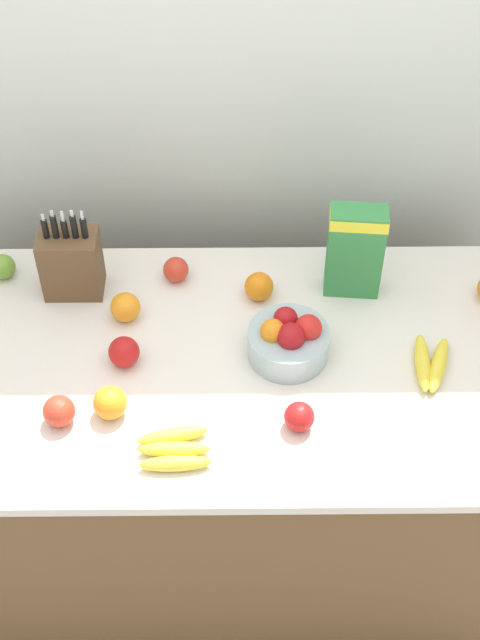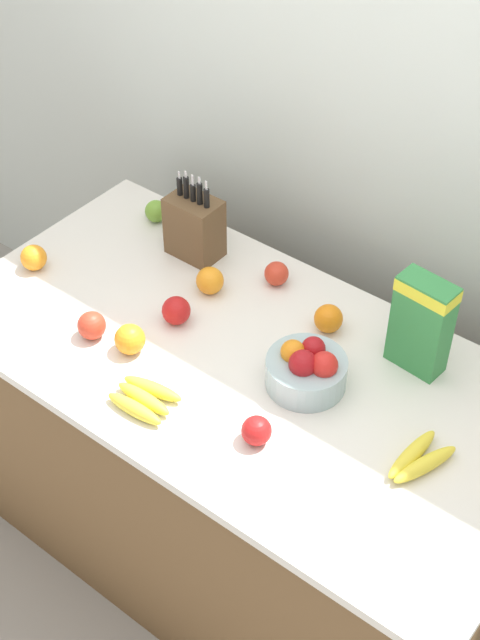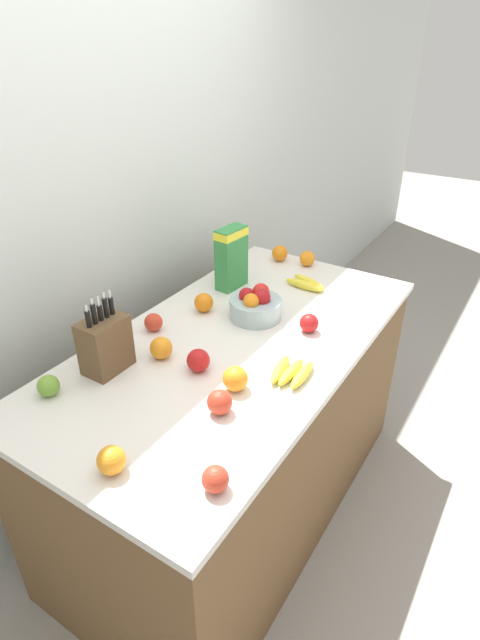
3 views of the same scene
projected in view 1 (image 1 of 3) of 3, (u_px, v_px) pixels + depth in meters
The scene contains 16 objects.
ground_plane at pixel (223, 535), 3.06m from camera, with size 14.00×14.00×0.00m, color gray.
wall_back at pixel (218, 101), 2.56m from camera, with size 9.00×0.06×2.60m.
counter at pixel (221, 459), 2.72m from camera, with size 1.75×0.90×0.92m.
knife_block at pixel (71, 263), 2.50m from camera, with size 0.16×0.11×0.29m.
cereal_box at pixel (355, 248), 2.46m from camera, with size 0.16×0.09×0.29m.
fruit_bowl at pixel (289, 340), 2.36m from camera, with size 0.22×0.22×0.14m.
banana_bunch_left at pixel (174, 449), 2.17m from camera, with size 0.19×0.14×0.04m.
banana_bunch_right at pixel (431, 364), 2.35m from camera, with size 0.12×0.21×0.04m.
apple_middle at pixel (3, 267), 2.58m from camera, with size 0.07×0.07×0.07m, color #6B9E33.
apple_rightmost at pixel (59, 411), 2.22m from camera, with size 0.08×0.08×0.08m, color red.
apple_rear at pixel (299, 417), 2.21m from camera, with size 0.08×0.08×0.08m, color red.
apple_front at pixel (176, 270), 2.57m from camera, with size 0.07×0.07×0.07m, color red.
apple_by_knife_block at pixel (124, 351), 2.35m from camera, with size 0.08×0.08×0.08m, color red.
orange_front_left at pixel (259, 287), 2.52m from camera, with size 0.08×0.08×0.08m, color orange.
orange_front_right at pixel (125, 307), 2.46m from camera, with size 0.08×0.08×0.08m, color orange.
orange_near_bowl at pixel (110, 403), 2.24m from camera, with size 0.09×0.09×0.09m, color orange.
Camera 1 is at (0.05, -1.54, 2.75)m, focal length 50.00 mm.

